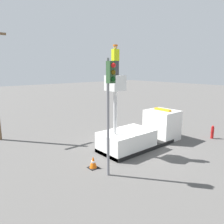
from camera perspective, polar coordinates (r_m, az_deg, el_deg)
The scene contains 6 objects.
ground_plane at distance 15.43m, azimuth 6.48°, elevation -9.03°, with size 120.00×120.00×0.00m, color #565451.
bucket_truck at distance 15.57m, azimuth 8.12°, elevation -5.31°, with size 6.53×2.28×4.94m.
worker at distance 13.06m, azimuth 0.88°, elevation 13.40°, with size 0.40×0.26×1.75m.
traffic_light_pole at distance 10.29m, azimuth -0.60°, elevation 4.37°, with size 0.34×0.57×5.84m.
fire_hydrant at distance 18.63m, azimuth 24.74°, elevation -4.79°, with size 0.46×0.22×1.03m.
traffic_cone_rear at distance 12.25m, azimuth -4.94°, elevation -12.99°, with size 0.52×0.52×0.67m.
Camera 1 is at (-10.63, -9.80, 5.39)m, focal length 35.00 mm.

